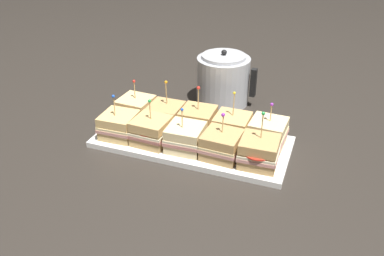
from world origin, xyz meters
name	(u,v)px	position (x,y,z in m)	size (l,w,h in m)	color
ground_plane	(192,144)	(0.00, 0.00, 0.00)	(6.00, 6.00, 0.00)	#2D2823
serving_platter	(192,142)	(0.00, 0.00, 0.01)	(0.61, 0.26, 0.02)	white
sandwich_front_far_left	(119,125)	(-0.22, -0.06, 0.06)	(0.11, 0.11, 0.15)	tan
sandwich_front_left	(151,131)	(-0.11, -0.06, 0.06)	(0.12, 0.12, 0.15)	tan
sandwich_front_center	(185,138)	(0.00, -0.06, 0.06)	(0.11, 0.11, 0.14)	beige
sandwich_front_right	(222,145)	(0.11, -0.06, 0.06)	(0.12, 0.12, 0.14)	tan
sandwich_front_far_right	(259,152)	(0.22, -0.06, 0.06)	(0.11, 0.12, 0.16)	tan
sandwich_back_far_left	(136,109)	(-0.22, 0.06, 0.06)	(0.12, 0.12, 0.15)	#DBB77A
sandwich_back_left	(166,115)	(-0.11, 0.05, 0.06)	(0.11, 0.11, 0.16)	tan
sandwich_back_center	(198,121)	(0.00, 0.05, 0.06)	(0.11, 0.11, 0.16)	tan
sandwich_back_right	(232,127)	(0.11, 0.06, 0.06)	(0.11, 0.11, 0.16)	tan
sandwich_back_far_right	(268,133)	(0.23, 0.06, 0.06)	(0.12, 0.12, 0.14)	beige
kettle_steel	(224,80)	(0.01, 0.33, 0.09)	(0.22, 0.20, 0.21)	#B7BABF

